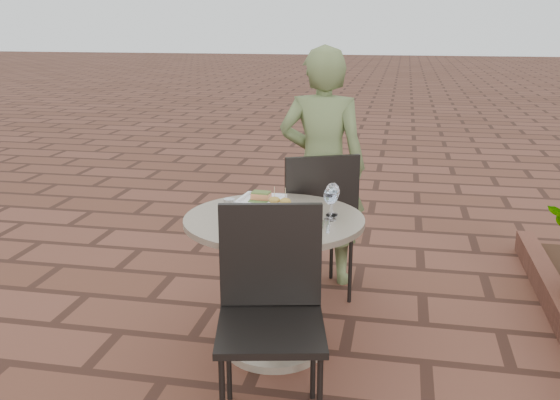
% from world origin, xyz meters
% --- Properties ---
extents(ground, '(60.00, 60.00, 0.00)m').
position_xyz_m(ground, '(0.00, 0.00, 0.00)').
color(ground, brown).
rests_on(ground, ground).
extents(cafe_table, '(0.90, 0.90, 0.73)m').
position_xyz_m(cafe_table, '(0.05, -0.01, 0.48)').
color(cafe_table, gray).
rests_on(cafe_table, ground).
extents(chair_far, '(0.58, 0.58, 0.93)m').
position_xyz_m(chair_far, '(0.17, 0.64, 0.55)').
color(chair_far, black).
rests_on(chair_far, ground).
extents(chair_near, '(0.52, 0.52, 0.93)m').
position_xyz_m(chair_near, '(0.15, -0.55, 0.55)').
color(chair_near, black).
rests_on(chair_near, ground).
extents(diner, '(0.57, 0.38, 1.53)m').
position_xyz_m(diner, '(0.16, 0.96, 0.77)').
color(diner, '#556236').
rests_on(diner, ground).
extents(plate_salmon, '(0.25, 0.25, 0.06)m').
position_xyz_m(plate_salmon, '(-0.07, 0.22, 0.75)').
color(plate_salmon, white).
rests_on(plate_salmon, cafe_table).
extents(plate_sliders, '(0.27, 0.27, 0.15)m').
position_xyz_m(plate_sliders, '(0.07, 0.02, 0.76)').
color(plate_sliders, white).
rests_on(plate_sliders, cafe_table).
extents(plate_tuna, '(0.23, 0.23, 0.03)m').
position_xyz_m(plate_tuna, '(0.17, -0.16, 0.74)').
color(plate_tuna, white).
rests_on(plate_tuna, cafe_table).
extents(wine_glass_right, '(0.07, 0.07, 0.17)m').
position_xyz_m(wine_glass_right, '(0.33, -0.00, 0.85)').
color(wine_glass_right, white).
rests_on(wine_glass_right, cafe_table).
extents(wine_glass_mid, '(0.07, 0.07, 0.16)m').
position_xyz_m(wine_glass_mid, '(0.33, 0.06, 0.84)').
color(wine_glass_mid, white).
rests_on(wine_glass_mid, cafe_table).
extents(wine_glass_far, '(0.07, 0.07, 0.17)m').
position_xyz_m(wine_glass_far, '(0.33, 0.08, 0.85)').
color(wine_glass_far, white).
rests_on(wine_glass_far, cafe_table).
extents(steel_ramekin, '(0.07, 0.07, 0.04)m').
position_xyz_m(steel_ramekin, '(-0.22, 0.11, 0.75)').
color(steel_ramekin, silver).
rests_on(steel_ramekin, cafe_table).
extents(cutlery_set, '(0.11, 0.22, 0.00)m').
position_xyz_m(cutlery_set, '(0.30, -0.13, 0.73)').
color(cutlery_set, silver).
rests_on(cutlery_set, cafe_table).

